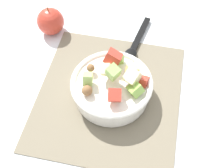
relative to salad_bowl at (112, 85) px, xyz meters
The scene contains 5 objects.
ground_plane 0.05m from the salad_bowl, 63.09° to the right, with size 2.40×2.40×0.00m, color silver.
placemat 0.04m from the salad_bowl, 63.09° to the right, with size 0.41×0.37×0.01m, color #756B56.
salad_bowl is the anchor object (origin of this frame).
serving_spoon 0.18m from the salad_bowl, behind, with size 0.20×0.06×0.01m.
whole_apple 0.31m from the salad_bowl, 130.30° to the right, with size 0.08×0.08×0.09m.
Camera 1 is at (0.42, 0.10, 0.66)m, focal length 47.35 mm.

